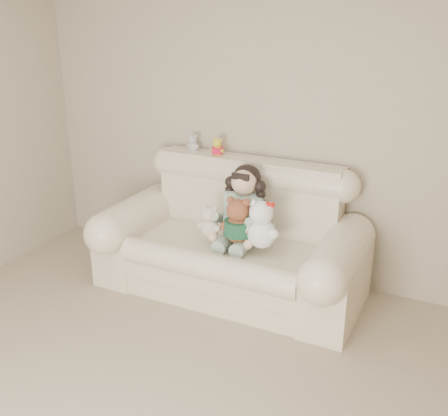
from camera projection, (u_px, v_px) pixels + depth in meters
wall_back at (283, 124)px, 4.26m from camera, size 4.50×0.00×4.50m
sofa at (230, 232)px, 4.21m from camera, size 2.10×0.95×1.03m
seated_child at (244, 204)px, 4.16m from camera, size 0.46×0.52×0.64m
brown_teddy at (238, 216)px, 3.98m from camera, size 0.31×0.25×0.43m
white_cat at (262, 219)px, 3.90m from camera, size 0.30×0.25×0.44m
cream_teddy at (210, 218)px, 4.09m from camera, size 0.22×0.18×0.31m
yellow_mini_bear at (218, 145)px, 4.41m from camera, size 0.14×0.13×0.19m
grey_mini_plush at (193, 142)px, 4.54m from camera, size 0.14×0.12×0.18m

